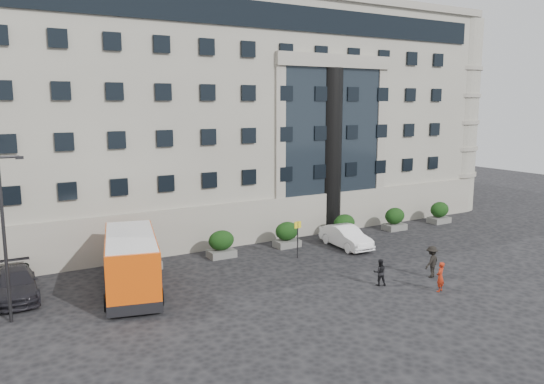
{
  "coord_description": "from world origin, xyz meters",
  "views": [
    {
      "loc": [
        -13.27,
        -23.82,
        10.25
      ],
      "look_at": [
        2.55,
        3.33,
        5.0
      ],
      "focal_mm": 35.0,
      "sensor_mm": 36.0,
      "label": 1
    }
  ],
  "objects_px": {
    "parked_car_c": "(15,284)",
    "white_taxi": "(346,237)",
    "minibus": "(131,261)",
    "pedestrian_a": "(440,277)",
    "hedge_c": "(287,234)",
    "hedge_e": "(395,219)",
    "parked_car_d": "(8,259)",
    "hedge_f": "(439,212)",
    "bus_stop_sign": "(298,233)",
    "hedge_d": "(344,226)",
    "street_lamp": "(5,232)",
    "hedge_a": "(146,255)",
    "hedge_b": "(221,244)",
    "pedestrian_c": "(432,262)",
    "pedestrian_b": "(380,272)"
  },
  "relations": [
    {
      "from": "parked_car_c",
      "to": "white_taxi",
      "type": "distance_m",
      "value": 21.52
    },
    {
      "from": "minibus",
      "to": "pedestrian_a",
      "type": "xyz_separation_m",
      "value": [
        14.71,
        -8.43,
        -0.93
      ]
    },
    {
      "from": "hedge_c",
      "to": "hedge_e",
      "type": "distance_m",
      "value": 10.4
    },
    {
      "from": "hedge_e",
      "to": "parked_car_d",
      "type": "height_order",
      "value": "hedge_e"
    },
    {
      "from": "hedge_f",
      "to": "bus_stop_sign",
      "type": "xyz_separation_m",
      "value": [
        -16.5,
        -2.8,
        0.8
      ]
    },
    {
      "from": "minibus",
      "to": "parked_car_d",
      "type": "relative_size",
      "value": 1.51
    },
    {
      "from": "parked_car_d",
      "to": "minibus",
      "type": "bearing_deg",
      "value": -47.24
    },
    {
      "from": "hedge_d",
      "to": "pedestrian_a",
      "type": "distance_m",
      "value": 12.42
    },
    {
      "from": "hedge_c",
      "to": "street_lamp",
      "type": "distance_m",
      "value": 19.27
    },
    {
      "from": "hedge_a",
      "to": "hedge_b",
      "type": "relative_size",
      "value": 1.0
    },
    {
      "from": "street_lamp",
      "to": "pedestrian_a",
      "type": "relative_size",
      "value": 4.79
    },
    {
      "from": "hedge_a",
      "to": "pedestrian_c",
      "type": "height_order",
      "value": "pedestrian_c"
    },
    {
      "from": "hedge_c",
      "to": "street_lamp",
      "type": "relative_size",
      "value": 0.23
    },
    {
      "from": "street_lamp",
      "to": "hedge_b",
      "type": "bearing_deg",
      "value": 20.07
    },
    {
      "from": "hedge_c",
      "to": "hedge_f",
      "type": "height_order",
      "value": "same"
    },
    {
      "from": "hedge_a",
      "to": "bus_stop_sign",
      "type": "bearing_deg",
      "value": -16.42
    },
    {
      "from": "street_lamp",
      "to": "pedestrian_c",
      "type": "distance_m",
      "value": 23.1
    },
    {
      "from": "hedge_b",
      "to": "hedge_f",
      "type": "distance_m",
      "value": 20.8
    },
    {
      "from": "pedestrian_b",
      "to": "pedestrian_c",
      "type": "relative_size",
      "value": 0.81
    },
    {
      "from": "pedestrian_a",
      "to": "parked_car_d",
      "type": "bearing_deg",
      "value": -59.31
    },
    {
      "from": "pedestrian_a",
      "to": "hedge_c",
      "type": "bearing_deg",
      "value": -99.7
    },
    {
      "from": "hedge_d",
      "to": "street_lamp",
      "type": "height_order",
      "value": "street_lamp"
    },
    {
      "from": "bus_stop_sign",
      "to": "minibus",
      "type": "relative_size",
      "value": 0.31
    },
    {
      "from": "parked_car_d",
      "to": "pedestrian_b",
      "type": "distance_m",
      "value": 22.66
    },
    {
      "from": "hedge_b",
      "to": "hedge_a",
      "type": "bearing_deg",
      "value": 180.0
    },
    {
      "from": "parked_car_c",
      "to": "bus_stop_sign",
      "type": "bearing_deg",
      "value": -3.0
    },
    {
      "from": "street_lamp",
      "to": "pedestrian_c",
      "type": "xyz_separation_m",
      "value": [
        22.22,
        -5.32,
        -3.41
      ]
    },
    {
      "from": "bus_stop_sign",
      "to": "pedestrian_b",
      "type": "bearing_deg",
      "value": -80.74
    },
    {
      "from": "hedge_d",
      "to": "minibus",
      "type": "xyz_separation_m",
      "value": [
        -17.48,
        -3.68,
        0.84
      ]
    },
    {
      "from": "hedge_c",
      "to": "parked_car_c",
      "type": "bearing_deg",
      "value": -175.63
    },
    {
      "from": "hedge_d",
      "to": "minibus",
      "type": "distance_m",
      "value": 17.88
    },
    {
      "from": "parked_car_d",
      "to": "pedestrian_a",
      "type": "xyz_separation_m",
      "value": [
        20.33,
        -16.03,
        0.09
      ]
    },
    {
      "from": "pedestrian_a",
      "to": "pedestrian_c",
      "type": "bearing_deg",
      "value": -147.13
    },
    {
      "from": "street_lamp",
      "to": "white_taxi",
      "type": "height_order",
      "value": "street_lamp"
    },
    {
      "from": "street_lamp",
      "to": "bus_stop_sign",
      "type": "distance_m",
      "value": 17.75
    },
    {
      "from": "parked_car_d",
      "to": "white_taxi",
      "type": "height_order",
      "value": "white_taxi"
    },
    {
      "from": "parked_car_c",
      "to": "parked_car_d",
      "type": "height_order",
      "value": "parked_car_c"
    },
    {
      "from": "parked_car_c",
      "to": "pedestrian_a",
      "type": "bearing_deg",
      "value": -26.02
    },
    {
      "from": "hedge_a",
      "to": "white_taxi",
      "type": "relative_size",
      "value": 0.39
    },
    {
      "from": "hedge_c",
      "to": "hedge_d",
      "type": "distance_m",
      "value": 5.2
    },
    {
      "from": "parked_car_c",
      "to": "minibus",
      "type": "bearing_deg",
      "value": -20.52
    },
    {
      "from": "hedge_a",
      "to": "hedge_c",
      "type": "bearing_deg",
      "value": 0.0
    },
    {
      "from": "hedge_b",
      "to": "pedestrian_c",
      "type": "xyz_separation_m",
      "value": [
        9.08,
        -10.12,
        0.03
      ]
    },
    {
      "from": "parked_car_c",
      "to": "white_taxi",
      "type": "height_order",
      "value": "white_taxi"
    },
    {
      "from": "hedge_c",
      "to": "pedestrian_c",
      "type": "relative_size",
      "value": 0.96
    },
    {
      "from": "hedge_c",
      "to": "bus_stop_sign",
      "type": "distance_m",
      "value": 3.05
    },
    {
      "from": "hedge_e",
      "to": "white_taxi",
      "type": "xyz_separation_m",
      "value": [
        -6.8,
        -2.26,
        -0.14
      ]
    },
    {
      "from": "hedge_c",
      "to": "pedestrian_c",
      "type": "height_order",
      "value": "pedestrian_c"
    },
    {
      "from": "white_taxi",
      "to": "pedestrian_a",
      "type": "bearing_deg",
      "value": -93.51
    },
    {
      "from": "hedge_c",
      "to": "parked_car_d",
      "type": "relative_size",
      "value": 0.34
    }
  ]
}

